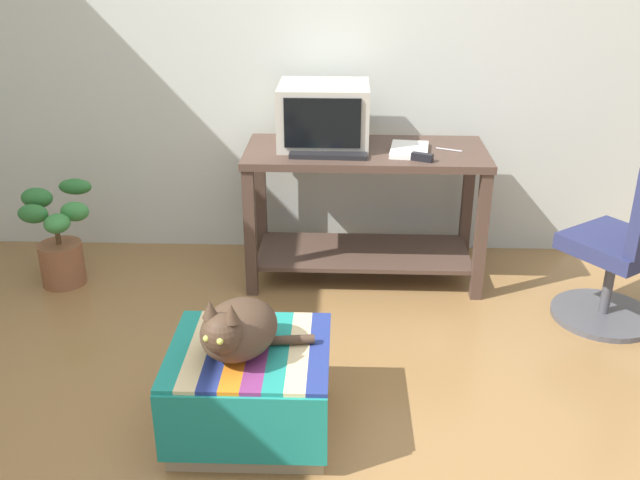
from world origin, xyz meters
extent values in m
plane|color=olive|center=(0.00, 0.00, 0.00)|extent=(14.00, 14.00, 0.00)
cube|color=silver|center=(0.00, 2.05, 1.30)|extent=(8.00, 0.10, 2.60)
cube|color=#4C382D|center=(-0.39, 1.36, 0.36)|extent=(0.06, 0.06, 0.71)
cube|color=#4C382D|center=(0.83, 1.35, 0.36)|extent=(0.06, 0.06, 0.71)
cube|color=#4C382D|center=(0.83, 1.84, 0.36)|extent=(0.06, 0.06, 0.71)
cube|color=#4C382D|center=(-0.38, 1.85, 0.36)|extent=(0.06, 0.06, 0.71)
cube|color=#4C382D|center=(0.22, 1.60, 0.14)|extent=(1.19, 0.50, 0.02)
cube|color=#4C382D|center=(0.22, 1.60, 0.73)|extent=(1.30, 0.58, 0.04)
cube|color=#BCB7A8|center=(-0.01, 1.68, 0.76)|extent=(0.34, 0.29, 0.02)
cube|color=#BCB7A8|center=(-0.01, 1.68, 0.92)|extent=(0.48, 0.42, 0.33)
cube|color=black|center=(-0.01, 1.47, 0.93)|extent=(0.39, 0.02, 0.26)
cube|color=black|center=(0.02, 1.47, 0.77)|extent=(0.41, 0.17, 0.02)
cube|color=white|center=(0.45, 1.56, 0.77)|extent=(0.23, 0.31, 0.02)
cube|color=tan|center=(-0.25, 0.22, 0.18)|extent=(0.59, 0.52, 0.36)
cube|color=#1E897A|center=(-0.25, -0.07, 0.22)|extent=(0.62, 0.01, 0.29)
cube|color=#1E897A|center=(-0.52, 0.22, 0.37)|extent=(0.08, 0.56, 0.02)
cube|color=beige|center=(-0.44, 0.22, 0.37)|extent=(0.08, 0.56, 0.02)
cube|color=navy|center=(-0.37, 0.22, 0.37)|extent=(0.08, 0.56, 0.02)
cube|color=orange|center=(-0.29, 0.22, 0.37)|extent=(0.08, 0.56, 0.02)
cube|color=#7A2D6B|center=(-0.21, 0.22, 0.37)|extent=(0.08, 0.56, 0.02)
cube|color=#1E897A|center=(-0.14, 0.22, 0.37)|extent=(0.08, 0.56, 0.02)
cube|color=beige|center=(-0.06, 0.22, 0.37)|extent=(0.08, 0.56, 0.02)
cube|color=navy|center=(0.02, 0.22, 0.37)|extent=(0.08, 0.56, 0.02)
ellipsoid|color=#473323|center=(-0.28, 0.19, 0.48)|extent=(0.37, 0.41, 0.20)
sphere|color=#473323|center=(-0.32, 0.07, 0.53)|extent=(0.15, 0.15, 0.15)
cylinder|color=#473323|center=(-0.14, 0.24, 0.40)|extent=(0.28, 0.07, 0.04)
cone|color=#473323|center=(-0.36, 0.08, 0.62)|extent=(0.06, 0.06, 0.07)
cone|color=#473323|center=(-0.28, 0.05, 0.62)|extent=(0.06, 0.06, 0.07)
sphere|color=#C6D151|center=(-0.37, 0.01, 0.54)|extent=(0.02, 0.02, 0.02)
sphere|color=#C6D151|center=(-0.32, -0.01, 0.54)|extent=(0.02, 0.02, 0.02)
cylinder|color=brown|center=(-1.46, 1.45, 0.12)|extent=(0.24, 0.24, 0.24)
cylinder|color=brown|center=(-1.46, 1.45, 0.30)|extent=(0.03, 0.03, 0.11)
ellipsoid|color=#38843D|center=(-1.35, 1.45, 0.43)|extent=(0.15, 0.11, 0.11)
ellipsoid|color=#2D7033|center=(-1.38, 1.58, 0.53)|extent=(0.18, 0.09, 0.09)
ellipsoid|color=#2D7033|center=(-1.57, 1.50, 0.49)|extent=(0.17, 0.11, 0.11)
ellipsoid|color=#2D7033|center=(-1.56, 1.40, 0.44)|extent=(0.16, 0.09, 0.11)
ellipsoid|color=#38843D|center=(-1.41, 1.34, 0.41)|extent=(0.14, 0.15, 0.10)
cylinder|color=#4C4C51|center=(1.45, 1.16, 0.01)|extent=(0.52, 0.52, 0.03)
cylinder|color=#4C4C51|center=(1.45, 1.16, 0.20)|extent=(0.05, 0.05, 0.34)
cube|color=navy|center=(1.45, 1.16, 0.41)|extent=(0.59, 0.59, 0.08)
cube|color=black|center=(0.50, 1.40, 0.77)|extent=(0.12, 0.08, 0.04)
cylinder|color=#B7B7BC|center=(0.66, 1.59, 0.76)|extent=(0.13, 0.06, 0.01)
camera|label=1|loc=(0.10, -2.09, 1.85)|focal=40.00mm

